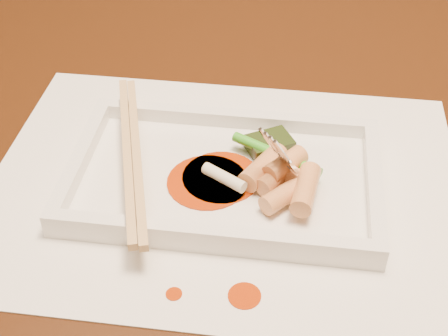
# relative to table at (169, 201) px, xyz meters

# --- Properties ---
(table) EXTENTS (1.40, 0.90, 0.75)m
(table) POSITION_rel_table_xyz_m (0.00, 0.00, 0.00)
(table) COLOR black
(table) RESTS_ON ground
(placemat) EXTENTS (0.40, 0.30, 0.00)m
(placemat) POSITION_rel_table_xyz_m (0.07, -0.08, 0.10)
(placemat) COLOR white
(placemat) RESTS_ON table
(sauce_splatter_a) EXTENTS (0.02, 0.02, 0.00)m
(sauce_splatter_a) POSITION_rel_table_xyz_m (0.10, -0.19, 0.10)
(sauce_splatter_a) COLOR #AE3105
(sauce_splatter_a) RESTS_ON placemat
(sauce_splatter_b) EXTENTS (0.01, 0.01, 0.00)m
(sauce_splatter_b) POSITION_rel_table_xyz_m (0.05, -0.20, 0.10)
(sauce_splatter_b) COLOR #AE3105
(sauce_splatter_b) RESTS_ON placemat
(plate_base) EXTENTS (0.26, 0.16, 0.01)m
(plate_base) POSITION_rel_table_xyz_m (0.07, -0.08, 0.11)
(plate_base) COLOR white
(plate_base) RESTS_ON placemat
(plate_rim_far) EXTENTS (0.26, 0.01, 0.01)m
(plate_rim_far) POSITION_rel_table_xyz_m (0.07, -0.00, 0.12)
(plate_rim_far) COLOR white
(plate_rim_far) RESTS_ON plate_base
(plate_rim_near) EXTENTS (0.26, 0.01, 0.01)m
(plate_rim_near) POSITION_rel_table_xyz_m (0.07, -0.15, 0.12)
(plate_rim_near) COLOR white
(plate_rim_near) RESTS_ON plate_base
(plate_rim_left) EXTENTS (0.01, 0.14, 0.01)m
(plate_rim_left) POSITION_rel_table_xyz_m (-0.05, -0.08, 0.12)
(plate_rim_left) COLOR white
(plate_rim_left) RESTS_ON plate_base
(plate_rim_right) EXTENTS (0.01, 0.14, 0.01)m
(plate_rim_right) POSITION_rel_table_xyz_m (0.19, -0.08, 0.12)
(plate_rim_right) COLOR white
(plate_rim_right) RESTS_ON plate_base
(veg_piece) EXTENTS (0.05, 0.04, 0.01)m
(veg_piece) POSITION_rel_table_xyz_m (0.10, -0.04, 0.12)
(veg_piece) COLOR black
(veg_piece) RESTS_ON plate_base
(scallion_white) EXTENTS (0.04, 0.03, 0.01)m
(scallion_white) POSITION_rel_table_xyz_m (0.07, -0.09, 0.12)
(scallion_white) COLOR #EAEACC
(scallion_white) RESTS_ON plate_base
(scallion_green) EXTENTS (0.08, 0.05, 0.01)m
(scallion_green) POSITION_rel_table_xyz_m (0.11, -0.06, 0.12)
(scallion_green) COLOR #2D9718
(scallion_green) RESTS_ON plate_base
(chopstick_a) EXTENTS (0.07, 0.21, 0.01)m
(chopstick_a) POSITION_rel_table_xyz_m (-0.01, -0.08, 0.13)
(chopstick_a) COLOR tan
(chopstick_a) RESTS_ON plate_rim_near
(chopstick_b) EXTENTS (0.07, 0.21, 0.01)m
(chopstick_b) POSITION_rel_table_xyz_m (-0.00, -0.08, 0.13)
(chopstick_b) COLOR tan
(chopstick_b) RESTS_ON plate_rim_near
(fork) EXTENTS (0.09, 0.10, 0.14)m
(fork) POSITION_rel_table_xyz_m (0.14, -0.06, 0.18)
(fork) COLOR silver
(fork) RESTS_ON plate_base
(sauce_blob_0) EXTENTS (0.07, 0.07, 0.00)m
(sauce_blob_0) POSITION_rel_table_xyz_m (0.07, -0.08, 0.11)
(sauce_blob_0) COLOR #AE3105
(sauce_blob_0) RESTS_ON plate_base
(sauce_blob_1) EXTENTS (0.04, 0.04, 0.00)m
(sauce_blob_1) POSITION_rel_table_xyz_m (0.06, -0.07, 0.11)
(sauce_blob_1) COLOR #AE3105
(sauce_blob_1) RESTS_ON plate_base
(sauce_blob_2) EXTENTS (0.07, 0.07, 0.00)m
(sauce_blob_2) POSITION_rel_table_xyz_m (0.06, -0.09, 0.11)
(sauce_blob_2) COLOR #AE3105
(sauce_blob_2) RESTS_ON plate_base
(rice_cake_0) EXTENTS (0.04, 0.03, 0.02)m
(rice_cake_0) POSITION_rel_table_xyz_m (0.12, -0.08, 0.12)
(rice_cake_0) COLOR #E4AC6A
(rice_cake_0) RESTS_ON plate_base
(rice_cake_1) EXTENTS (0.04, 0.05, 0.02)m
(rice_cake_1) POSITION_rel_table_xyz_m (0.12, -0.08, 0.12)
(rice_cake_1) COLOR #E4AC6A
(rice_cake_1) RESTS_ON plate_base
(rice_cake_2) EXTENTS (0.04, 0.04, 0.02)m
(rice_cake_2) POSITION_rel_table_xyz_m (0.12, -0.07, 0.13)
(rice_cake_2) COLOR #E4AC6A
(rice_cake_2) RESTS_ON plate_base
(rice_cake_3) EXTENTS (0.04, 0.05, 0.02)m
(rice_cake_3) POSITION_rel_table_xyz_m (0.10, -0.07, 0.12)
(rice_cake_3) COLOR #E4AC6A
(rice_cake_3) RESTS_ON plate_base
(rice_cake_4) EXTENTS (0.04, 0.04, 0.02)m
(rice_cake_4) POSITION_rel_table_xyz_m (0.12, -0.10, 0.12)
(rice_cake_4) COLOR #E4AC6A
(rice_cake_4) RESTS_ON plate_base
(rice_cake_5) EXTENTS (0.02, 0.05, 0.02)m
(rice_cake_5) POSITION_rel_table_xyz_m (0.14, -0.10, 0.13)
(rice_cake_5) COLOR #E4AC6A
(rice_cake_5) RESTS_ON plate_base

